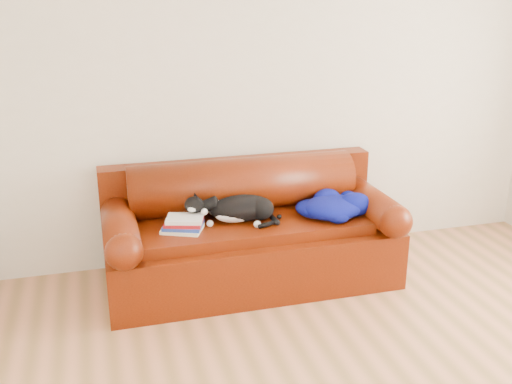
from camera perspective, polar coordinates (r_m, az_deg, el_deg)
The scene contains 6 objects.
room_shell at distance 2.91m, azimuth 16.80°, elevation 9.81°, with size 4.52×4.02×2.61m.
sofa_base at distance 4.45m, azimuth -0.50°, elevation -5.66°, with size 2.10×0.90×0.50m.
sofa_back at distance 4.55m, azimuth -1.32°, elevation -0.95°, with size 2.10×1.01×0.88m.
book_stack at distance 4.14m, azimuth -6.92°, elevation -3.05°, with size 0.33×0.30×0.10m.
cat at distance 4.27m, azimuth -1.52°, elevation -1.64°, with size 0.62×0.41×0.24m.
blanket at distance 4.42m, azimuth 7.41°, elevation -1.30°, with size 0.62×0.50×0.17m.
Camera 1 is at (-1.42, -2.41, 2.08)m, focal length 42.00 mm.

